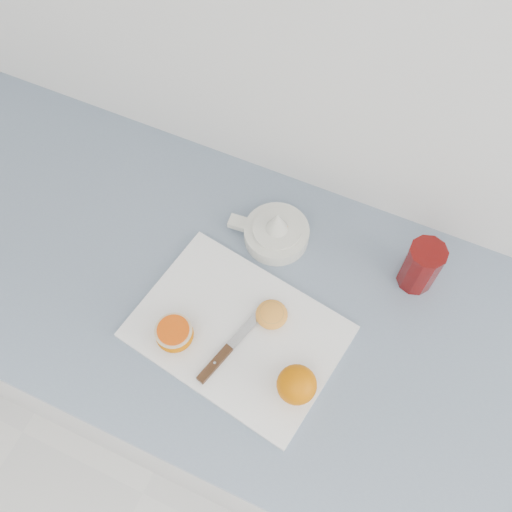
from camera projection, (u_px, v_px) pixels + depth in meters
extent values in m
cube|color=white|center=(504.00, 43.00, 0.76)|extent=(4.00, 0.04, 2.70)
cube|color=silver|center=(311.00, 399.00, 1.46)|extent=(2.50, 0.60, 0.86)
cube|color=#788EA2|center=(331.00, 338.00, 1.06)|extent=(2.56, 0.64, 0.03)
cube|color=white|center=(238.00, 332.00, 1.05)|extent=(0.41, 0.32, 0.01)
sphere|color=#D56700|center=(297.00, 385.00, 0.96)|extent=(0.07, 0.07, 0.07)
ellipsoid|color=#D56700|center=(175.00, 334.00, 1.02)|extent=(0.07, 0.07, 0.04)
cylinder|color=beige|center=(173.00, 330.00, 1.00)|extent=(0.07, 0.07, 0.00)
cylinder|color=#FF4400|center=(173.00, 330.00, 1.00)|extent=(0.06, 0.06, 0.00)
ellipsoid|color=orange|center=(272.00, 314.00, 1.04)|extent=(0.06, 0.06, 0.03)
cylinder|color=#C48235|center=(272.00, 313.00, 1.04)|extent=(0.04, 0.04, 0.00)
cube|color=#442317|center=(215.00, 364.00, 1.01)|extent=(0.04, 0.08, 0.01)
cube|color=#B7B7BC|center=(249.00, 325.00, 1.04)|extent=(0.04, 0.11, 0.00)
cylinder|color=#B7B7BC|center=(215.00, 364.00, 1.01)|extent=(0.00, 0.00, 0.01)
cylinder|color=white|center=(277.00, 234.00, 1.13)|extent=(0.13, 0.13, 0.03)
cylinder|color=white|center=(277.00, 229.00, 1.12)|extent=(0.10, 0.10, 0.01)
cone|color=white|center=(277.00, 221.00, 1.09)|extent=(0.04, 0.04, 0.05)
cube|color=white|center=(239.00, 223.00, 1.15)|extent=(0.04, 0.03, 0.01)
ellipsoid|color=orange|center=(281.00, 232.00, 1.11)|extent=(0.01, 0.01, 0.00)
ellipsoid|color=orange|center=(273.00, 221.00, 1.12)|extent=(0.01, 0.01, 0.00)
ellipsoid|color=orange|center=(274.00, 233.00, 1.11)|extent=(0.01, 0.01, 0.00)
ellipsoid|color=orange|center=(286.00, 227.00, 1.11)|extent=(0.01, 0.01, 0.00)
cylinder|color=#600908|center=(421.00, 267.00, 1.06)|extent=(0.07, 0.07, 0.11)
cylinder|color=orange|center=(415.00, 277.00, 1.09)|extent=(0.06, 0.06, 0.02)
cylinder|color=#600908|center=(429.00, 252.00, 1.01)|extent=(0.07, 0.07, 0.00)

